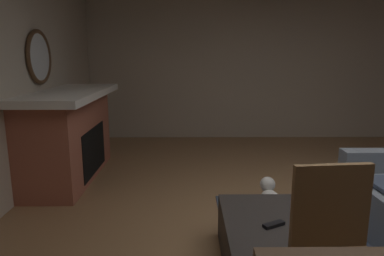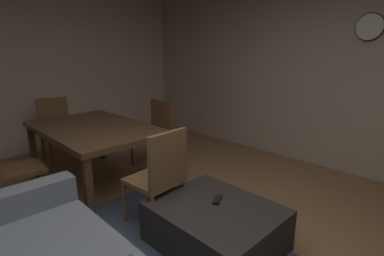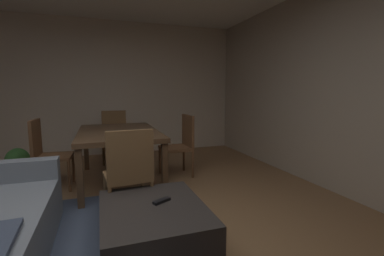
% 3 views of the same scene
% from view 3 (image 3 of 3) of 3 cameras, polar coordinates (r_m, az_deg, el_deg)
% --- Properties ---
extents(wall_right_window_side, '(0.12, 6.35, 2.69)m').
position_cam_3_polar(wall_right_window_side, '(5.77, -20.39, 7.87)').
color(wall_right_window_side, beige).
rests_on(wall_right_window_side, ground).
extents(ottoman_coffee_table, '(1.00, 0.82, 0.36)m').
position_cam_3_polar(ottoman_coffee_table, '(2.36, -8.20, -20.17)').
color(ottoman_coffee_table, '#2D2826').
rests_on(ottoman_coffee_table, ground).
extents(tv_remote, '(0.12, 0.16, 0.02)m').
position_cam_3_polar(tv_remote, '(2.34, -6.49, -15.16)').
color(tv_remote, black).
rests_on(tv_remote, ottoman_coffee_table).
extents(dining_table, '(1.71, 1.07, 0.74)m').
position_cam_3_polar(dining_table, '(3.91, -15.39, -1.55)').
color(dining_table, '#513823').
rests_on(dining_table, ground).
extents(dining_chair_east, '(0.46, 0.46, 0.93)m').
position_cam_3_polar(dining_chair_east, '(5.17, -16.22, -1.01)').
color(dining_chair_east, brown).
rests_on(dining_chair_east, ground).
extents(dining_chair_south, '(0.46, 0.46, 0.93)m').
position_cam_3_polar(dining_chair_south, '(4.10, -2.28, -2.92)').
color(dining_chair_south, brown).
rests_on(dining_chair_south, ground).
extents(dining_chair_north, '(0.46, 0.46, 0.93)m').
position_cam_3_polar(dining_chair_north, '(4.00, -28.73, -4.17)').
color(dining_chair_north, brown).
rests_on(dining_chair_north, ground).
extents(dining_chair_west, '(0.48, 0.48, 0.93)m').
position_cam_3_polar(dining_chair_west, '(2.73, -13.32, -8.62)').
color(dining_chair_west, brown).
rests_on(dining_chair_west, ground).
extents(potted_plant, '(0.32, 0.32, 0.51)m').
position_cam_3_polar(potted_plant, '(4.46, -33.13, -6.30)').
color(potted_plant, '#474C51').
rests_on(potted_plant, ground).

